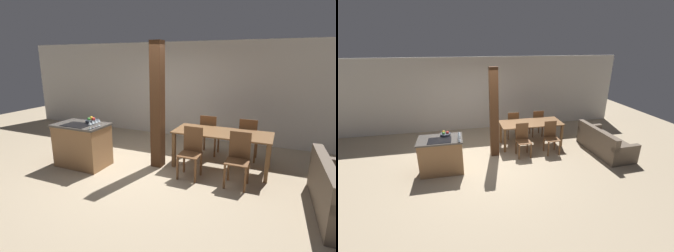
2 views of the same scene
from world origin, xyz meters
The scene contains 15 objects.
ground_plane centered at (0.00, 0.00, 0.00)m, with size 16.00×16.00×0.00m, color tan.
wall_back centered at (0.00, 2.73, 1.35)m, with size 11.20×0.08×2.70m.
kitchen_island centered at (-1.19, -0.25, 0.46)m, with size 1.10×0.70×0.92m.
fruit_bowl centered at (-1.06, -0.06, 0.96)m, with size 0.26×0.26×0.11m.
wine_glass_near centered at (-0.72, -0.52, 1.04)m, with size 0.07×0.07×0.15m.
wine_glass_middle centered at (-0.72, -0.44, 1.04)m, with size 0.07×0.07×0.15m.
wine_glass_far centered at (-0.72, -0.35, 1.04)m, with size 0.07×0.07×0.15m.
wine_glass_end centered at (-0.72, -0.26, 1.04)m, with size 0.07×0.07×0.15m.
dining_table centered at (1.54, 0.81, 0.67)m, with size 1.97×0.84×0.78m.
dining_chair_near_left centered at (1.10, 0.16, 0.51)m, with size 0.40×0.40×0.97m.
dining_chair_near_right centered at (1.99, 0.16, 0.51)m, with size 0.40×0.40×0.97m.
dining_chair_far_left centered at (1.10, 1.45, 0.51)m, with size 0.40×0.40×0.97m.
dining_chair_far_right centered at (1.99, 1.45, 0.51)m, with size 0.40×0.40×0.97m.
couch centered at (3.59, -0.16, 0.27)m, with size 0.92×1.83×0.78m.
timber_post centered at (0.29, 0.37, 1.29)m, with size 0.23×0.23×2.58m.
Camera 2 is at (-0.65, -5.63, 3.18)m, focal length 24.00 mm.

